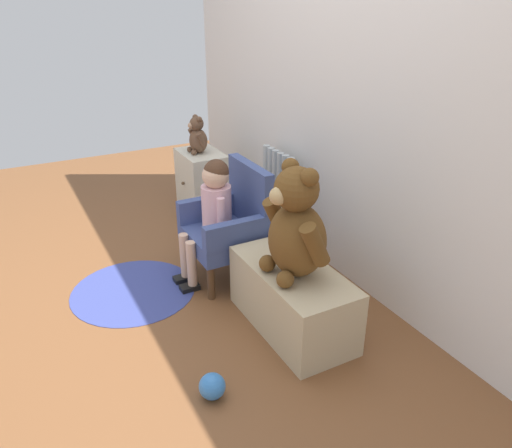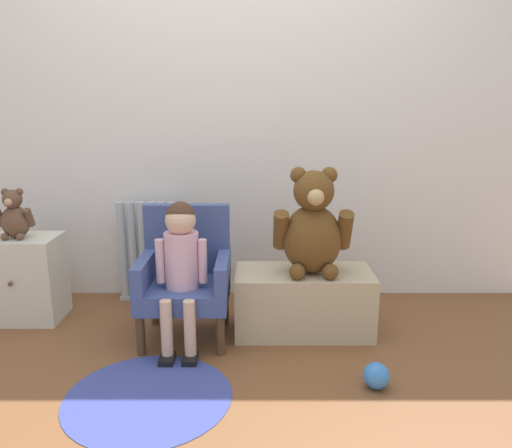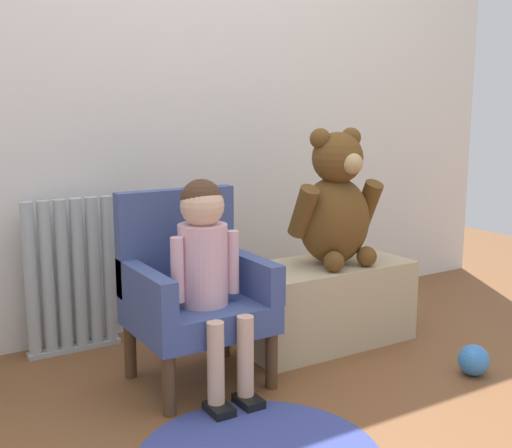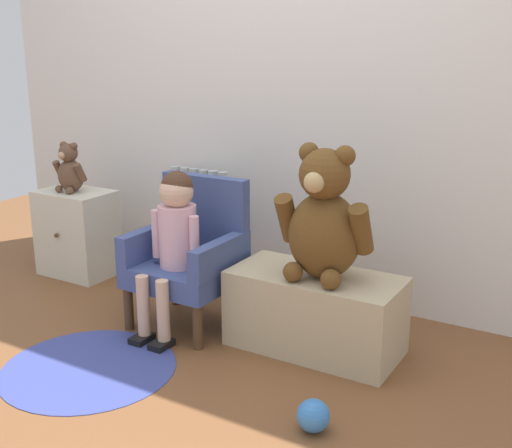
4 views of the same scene
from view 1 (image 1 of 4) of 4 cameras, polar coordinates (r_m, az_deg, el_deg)
The scene contains 11 objects.
ground_plane at distance 2.78m, azimuth -9.88°, elevation -9.75°, with size 6.00×6.00×0.00m, color brown.
back_wall at distance 2.82m, azimuth 10.48°, elevation 17.22°, with size 3.80×0.05×2.40m, color silver.
radiator at distance 3.38m, azimuth 2.47°, elevation 3.21°, with size 0.37×0.05×0.62m.
small_dresser at distance 3.82m, azimuth -6.17°, elevation 4.69°, with size 0.41×0.31×0.48m.
child_armchair at distance 2.92m, azimuth -2.86°, elevation 0.05°, with size 0.45×0.41×0.68m.
child_figure at distance 2.82m, azimuth -4.99°, elevation 2.30°, with size 0.25×0.35×0.74m.
low_bench at distance 2.54m, azimuth 4.16°, elevation -8.45°, with size 0.72×0.35×0.34m, color tan.
large_teddy_bear at distance 2.30m, azimuth 4.61°, elevation -0.44°, with size 0.40×0.28×0.55m.
small_teddy_bear at distance 3.71m, azimuth -6.69°, elevation 9.90°, with size 0.20×0.14×0.28m.
floor_rug at distance 2.98m, azimuth -13.84°, elevation -7.40°, with size 0.70×0.70×0.01m, color #374289.
toy_ball at distance 2.22m, azimuth -5.03°, elevation -17.99°, with size 0.11×0.11×0.11m, color #3578C8.
Camera 1 is at (2.19, -0.64, 1.58)m, focal length 35.00 mm.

